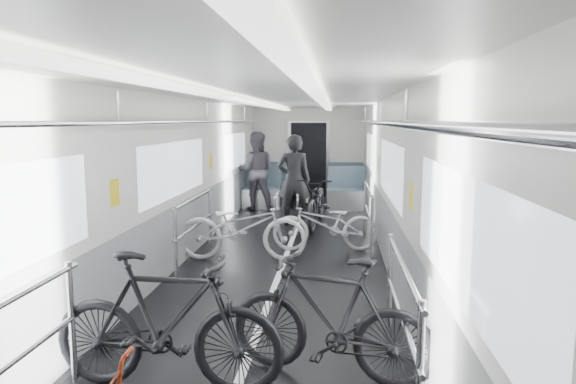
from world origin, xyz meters
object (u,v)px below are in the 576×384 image
bike_right_mid (326,224)px  bike_left_far (242,227)px  person_seated (256,171)px  bike_right_near (330,317)px  bike_aisle (318,202)px  bike_left_mid (167,322)px  person_standing (294,180)px

bike_right_mid → bike_left_far: bearing=-67.4°
person_seated → bike_left_far: bearing=91.7°
bike_right_near → person_seated: (-1.82, 7.81, 0.40)m
bike_right_mid → bike_aisle: size_ratio=0.90×
bike_left_mid → bike_right_near: (1.23, 0.31, -0.04)m
person_standing → bike_left_mid: bearing=81.7°
bike_left_mid → bike_left_far: bearing=4.2°
bike_aisle → person_seated: size_ratio=1.04×
bike_left_mid → bike_right_near: 1.27m
bike_left_mid → bike_right_mid: 4.52m
bike_aisle → person_seated: bearing=134.5°
bike_left_mid → person_seated: person_seated is taller
bike_aisle → person_seated: 2.42m
bike_right_near → person_seated: person_seated is taller
person_standing → bike_right_near: bearing=93.1°
bike_left_mid → bike_right_near: bearing=-73.3°
bike_left_far → person_seated: (-0.48, 4.39, 0.40)m
bike_left_mid → person_standing: bearing=-1.4°
bike_right_near → bike_aisle: (-0.32, 5.96, -0.02)m
bike_left_mid → person_standing: person_standing is taller
person_seated → bike_right_near: bearing=98.5°
bike_left_far → bike_right_mid: bike_left_far is taller
bike_right_mid → bike_right_near: bearing=-3.5°
person_standing → person_seated: size_ratio=1.00×
bike_left_far → person_seated: size_ratio=1.05×
bike_left_far → person_seated: bearing=3.8°
bike_right_near → person_standing: size_ratio=0.94×
bike_right_mid → person_seated: bearing=-160.6°
bike_left_far → bike_right_near: bearing=-161.1°
person_standing → bike_aisle: bearing=163.7°
bike_left_mid → bike_right_mid: bike_left_mid is taller
bike_left_mid → person_standing: size_ratio=1.01×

